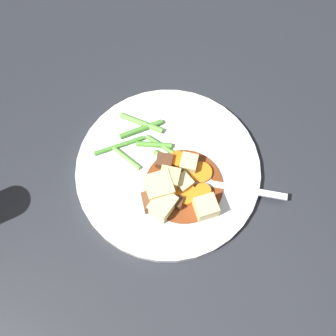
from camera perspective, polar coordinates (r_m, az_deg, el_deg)
The scene contains 24 objects.
ground_plane at distance 0.66m, azimuth -0.00°, elevation -0.46°, with size 3.00×3.00×0.00m, color #26282D.
dinner_plate at distance 0.65m, azimuth -0.00°, elevation -0.23°, with size 0.28×0.28×0.01m, color white.
stew_sauce at distance 0.64m, azimuth 2.06°, elevation -2.46°, with size 0.12×0.12×0.00m, color brown.
carrot_slice_0 at distance 0.65m, azimuth 1.56°, elevation 0.86°, with size 0.03×0.03×0.01m, color orange.
carrot_slice_1 at distance 0.64m, azimuth 4.46°, elevation -0.64°, with size 0.03×0.03×0.01m, color orange.
carrot_slice_2 at distance 0.63m, azimuth 4.69°, elevation -3.23°, with size 0.02×0.02×0.01m, color orange.
carrot_slice_3 at distance 0.63m, azimuth 2.46°, elevation -3.63°, with size 0.03×0.03×0.01m, color orange.
potato_chunk_0 at distance 0.62m, azimuth -1.25°, elevation -2.65°, with size 0.04×0.04×0.03m, color #EAD68C.
potato_chunk_1 at distance 0.63m, azimuth 2.44°, elevation -1.79°, with size 0.02×0.02×0.02m, color #EAD68C.
potato_chunk_2 at distance 0.64m, azimuth 2.82°, elevation 0.60°, with size 0.03×0.02×0.02m, color #EAD68C.
potato_chunk_3 at distance 0.61m, azimuth -0.71°, elevation -5.03°, with size 0.03×0.04×0.03m, color #EAD68C.
potato_chunk_4 at distance 0.61m, azimuth 5.11°, elevation -5.30°, with size 0.03×0.03×0.03m, color #EAD68C.
potato_chunk_5 at distance 0.62m, azimuth 0.23°, elevation -1.46°, with size 0.03×0.03×0.03m, color #E5CC7A.
meat_chunk_0 at distance 0.62m, azimuth 1.16°, elevation -4.64°, with size 0.02×0.02×0.02m, color #4C2B19.
meat_chunk_1 at distance 0.64m, azimuth -0.35°, elevation 0.96°, with size 0.02×0.02×0.02m, color #56331E.
meat_chunk_2 at distance 0.62m, azimuth -2.14°, elevation -4.50°, with size 0.03×0.03×0.02m, color brown.
green_bean_0 at distance 0.66m, azimuth -1.90°, elevation 3.16°, with size 0.01×0.01×0.06m, color #599E38.
green_bean_1 at distance 0.67m, azimuth -3.65°, elevation 5.26°, with size 0.01×0.01×0.07m, color #4C8E33.
green_bean_2 at distance 0.65m, azimuth 0.15°, elevation 1.16°, with size 0.01×0.01×0.05m, color #599E38.
green_bean_3 at distance 0.66m, azimuth -6.59°, elevation 3.02°, with size 0.01×0.01×0.08m, color #4C8E33.
green_bean_4 at distance 0.65m, azimuth -5.63°, elevation 1.39°, with size 0.01×0.01×0.06m, color #66AD42.
green_bean_5 at distance 0.68m, azimuth -3.60°, elevation 6.10°, with size 0.01×0.01×0.07m, color #66AD42.
green_bean_6 at distance 0.66m, azimuth -0.68°, elevation 2.90°, with size 0.01×0.01×0.06m, color #599E38.
fork at distance 0.64m, azimuth 7.64°, elevation -2.46°, with size 0.14×0.13×0.00m.
Camera 1 is at (0.20, -0.16, 0.61)m, focal length 45.25 mm.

